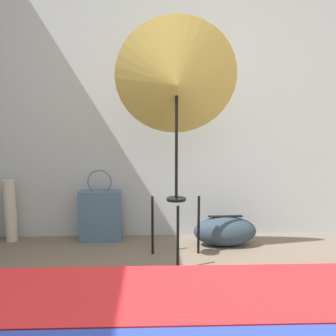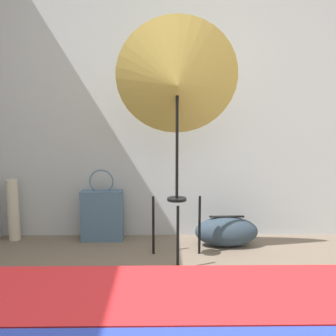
{
  "view_description": "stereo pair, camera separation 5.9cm",
  "coord_description": "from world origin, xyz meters",
  "px_view_note": "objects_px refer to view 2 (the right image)",
  "views": [
    {
      "loc": [
        -0.34,
        -1.17,
        1.11
      ],
      "look_at": [
        -0.25,
        1.48,
        0.72
      ],
      "focal_mm": 42.0,
      "sensor_mm": 36.0,
      "label": 1
    },
    {
      "loc": [
        -0.29,
        -1.17,
        1.11
      ],
      "look_at": [
        -0.25,
        1.48,
        0.72
      ],
      "focal_mm": 42.0,
      "sensor_mm": 36.0,
      "label": 2
    }
  ],
  "objects_px": {
    "photo_umbrella": "(177,83)",
    "tote_bag": "(102,215)",
    "duffel_bag": "(226,232)",
    "paper_roll": "(13,210)"
  },
  "relations": [
    {
      "from": "tote_bag",
      "to": "duffel_bag",
      "type": "xyz_separation_m",
      "value": [
        1.04,
        -0.16,
        -0.1
      ]
    },
    {
      "from": "duffel_bag",
      "to": "paper_roll",
      "type": "height_order",
      "value": "paper_roll"
    },
    {
      "from": "paper_roll",
      "to": "tote_bag",
      "type": "bearing_deg",
      "value": -1.92
    },
    {
      "from": "photo_umbrella",
      "to": "tote_bag",
      "type": "distance_m",
      "value": 1.32
    },
    {
      "from": "tote_bag",
      "to": "duffel_bag",
      "type": "relative_size",
      "value": 1.19
    },
    {
      "from": "photo_umbrella",
      "to": "paper_roll",
      "type": "relative_size",
      "value": 3.31
    },
    {
      "from": "photo_umbrella",
      "to": "tote_bag",
      "type": "bearing_deg",
      "value": 145.14
    },
    {
      "from": "paper_roll",
      "to": "photo_umbrella",
      "type": "bearing_deg",
      "value": -18.32
    },
    {
      "from": "photo_umbrella",
      "to": "tote_bag",
      "type": "relative_size",
      "value": 2.83
    },
    {
      "from": "photo_umbrella",
      "to": "duffel_bag",
      "type": "xyz_separation_m",
      "value": [
        0.42,
        0.27,
        -1.18
      ]
    }
  ]
}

